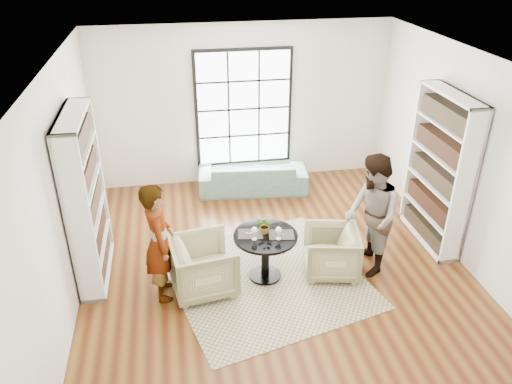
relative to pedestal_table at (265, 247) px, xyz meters
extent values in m
plane|color=brown|center=(0.20, 0.23, -0.52)|extent=(6.00, 6.00, 0.00)
plane|color=silver|center=(0.20, 3.23, 0.98)|extent=(5.50, 0.00, 5.50)
plane|color=silver|center=(-2.55, 0.23, 0.98)|extent=(0.00, 6.00, 6.00)
plane|color=silver|center=(2.95, 0.23, 0.98)|extent=(0.00, 6.00, 6.00)
plane|color=silver|center=(0.20, -2.77, 0.98)|extent=(5.50, 0.00, 5.50)
plane|color=white|center=(0.20, 0.23, 2.48)|extent=(6.00, 6.00, 0.00)
cube|color=black|center=(0.20, 3.21, 0.93)|extent=(1.82, 0.06, 2.22)
cube|color=white|center=(0.20, 3.17, 0.93)|extent=(1.70, 0.02, 2.10)
cube|color=tan|center=(0.01, -0.05, -0.51)|extent=(3.09, 3.09, 0.01)
cylinder|color=black|center=(0.00, 0.00, -0.50)|extent=(0.45, 0.45, 0.04)
cylinder|color=black|center=(0.00, 0.00, -0.17)|extent=(0.11, 0.11, 0.63)
cylinder|color=black|center=(0.00, 0.00, 0.17)|extent=(0.89, 0.89, 0.04)
imported|color=slate|center=(0.28, 2.68, -0.22)|extent=(2.08, 0.98, 0.59)
imported|color=tan|center=(-0.88, -0.12, -0.13)|extent=(0.96, 0.94, 0.77)
imported|color=#C7BA8E|center=(0.94, -0.05, -0.17)|extent=(0.89, 0.88, 0.69)
imported|color=gray|center=(-1.43, -0.12, 0.32)|extent=(0.45, 0.64, 1.67)
imported|color=gray|center=(1.49, -0.05, 0.38)|extent=(0.72, 0.90, 1.78)
cube|color=black|center=(-0.20, 0.06, 0.20)|extent=(0.38, 0.31, 0.01)
cube|color=black|center=(0.22, -0.04, 0.20)|extent=(0.38, 0.31, 0.01)
cylinder|color=silver|center=(-0.17, -0.08, 0.20)|extent=(0.07, 0.07, 0.01)
cylinder|color=silver|center=(-0.17, -0.08, 0.25)|extent=(0.01, 0.01, 0.11)
sphere|color=maroon|center=(-0.17, -0.08, 0.34)|extent=(0.08, 0.08, 0.08)
ellipsoid|color=white|center=(-0.17, -0.08, 0.34)|extent=(0.09, 0.09, 0.09)
cylinder|color=silver|center=(0.15, -0.13, 0.20)|extent=(0.07, 0.07, 0.01)
cylinder|color=silver|center=(0.15, -0.13, 0.25)|extent=(0.01, 0.01, 0.11)
sphere|color=maroon|center=(0.15, -0.13, 0.33)|extent=(0.08, 0.08, 0.08)
ellipsoid|color=white|center=(0.15, -0.13, 0.33)|extent=(0.09, 0.09, 0.09)
imported|color=gray|center=(0.01, 0.06, 0.31)|extent=(0.25, 0.24, 0.23)
camera|label=1|loc=(-1.13, -5.64, 3.91)|focal=35.00mm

